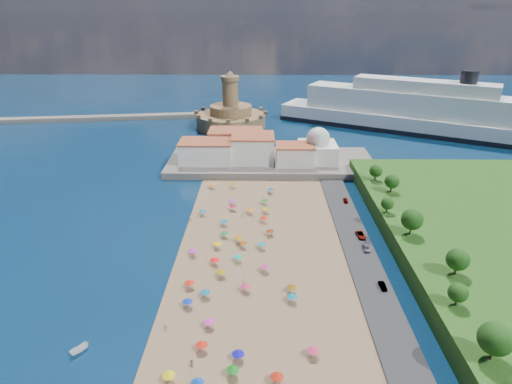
{
  "coord_description": "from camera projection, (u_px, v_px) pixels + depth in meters",
  "views": [
    {
      "loc": [
        5.7,
        -105.99,
        64.84
      ],
      "look_at": [
        4.0,
        25.0,
        8.0
      ],
      "focal_mm": 30.0,
      "sensor_mm": 36.0,
      "label": 1
    }
  ],
  "objects": [
    {
      "name": "terrace",
      "position": [
        271.0,
        162.0,
        189.35
      ],
      "size": [
        90.0,
        36.0,
        3.0
      ],
      "primitive_type": "cube",
      "color": "#59544C",
      "rests_on": "ground"
    },
    {
      "name": "cruise_ship",
      "position": [
        420.0,
        114.0,
        236.88
      ],
      "size": [
        152.45,
        96.66,
        35.03
      ],
      "color": "black",
      "rests_on": "ground"
    },
    {
      "name": "domed_building",
      "position": [
        318.0,
        148.0,
        184.3
      ],
      "size": [
        16.0,
        16.0,
        15.0
      ],
      "color": "silver",
      "rests_on": "terrace"
    },
    {
      "name": "hillside_trees",
      "position": [
        431.0,
        246.0,
        106.48
      ],
      "size": [
        12.08,
        103.53,
        7.8
      ],
      "color": "#382314",
      "rests_on": "hillside"
    },
    {
      "name": "waterfront_buildings",
      "position": [
        241.0,
        148.0,
        187.56
      ],
      "size": [
        57.0,
        29.0,
        11.0
      ],
      "color": "silver",
      "rests_on": "terrace"
    },
    {
      "name": "moored_boats",
      "position": [
        80.0,
        375.0,
        80.79
      ],
      "size": [
        8.95,
        16.31,
        1.7
      ],
      "color": "white",
      "rests_on": "ground"
    },
    {
      "name": "jetty",
      "position": [
        227.0,
        140.0,
        221.84
      ],
      "size": [
        18.0,
        70.0,
        2.4
      ],
      "primitive_type": "cube",
      "color": "#59544C",
      "rests_on": "ground"
    },
    {
      "name": "beachgoers",
      "position": [
        223.0,
        250.0,
        122.1
      ],
      "size": [
        29.14,
        92.06,
        1.89
      ],
      "color": "tan",
      "rests_on": "beach"
    },
    {
      "name": "fortress",
      "position": [
        231.0,
        116.0,
        247.17
      ],
      "size": [
        40.0,
        40.0,
        32.4
      ],
      "color": "#926F49",
      "rests_on": "ground"
    },
    {
      "name": "beach_parasols",
      "position": [
        234.0,
        269.0,
        111.12
      ],
      "size": [
        32.94,
        115.32,
        2.2
      ],
      "color": "gray",
      "rests_on": "beach"
    },
    {
      "name": "breakwater",
      "position": [
        75.0,
        119.0,
        264.24
      ],
      "size": [
        199.03,
        34.77,
        2.6
      ],
      "primitive_type": "cube",
      "rotation": [
        0.0,
        0.0,
        0.14
      ],
      "color": "#59544C",
      "rests_on": "ground"
    },
    {
      "name": "parked_cars",
      "position": [
        362.0,
        237.0,
        128.18
      ],
      "size": [
        2.52,
        54.8,
        1.32
      ],
      "color": "gray",
      "rests_on": "promenade"
    },
    {
      "name": "ground",
      "position": [
        241.0,
        252.0,
        123.1
      ],
      "size": [
        700.0,
        700.0,
        0.0
      ],
      "primitive_type": "plane",
      "color": "#071938",
      "rests_on": "ground"
    }
  ]
}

